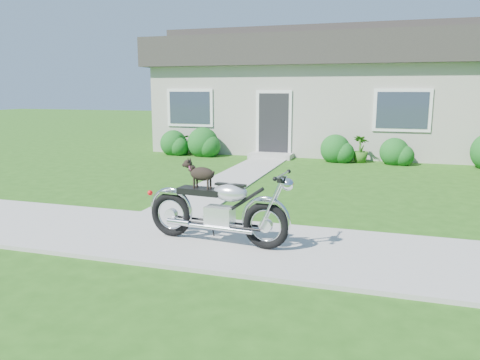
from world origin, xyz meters
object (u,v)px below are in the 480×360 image
(house, at_px, (331,91))
(potted_plant_right, at_px, (361,149))
(potted_plant_left, at_px, (184,145))
(motorcycle_with_dog, at_px, (219,208))

(house, bearing_deg, potted_plant_right, -68.44)
(house, bearing_deg, potted_plant_left, -142.90)
(motorcycle_with_dog, bearing_deg, potted_plant_left, 122.41)
(potted_plant_right, bearing_deg, motorcycle_with_dog, -99.69)
(potted_plant_right, height_order, motorcycle_with_dog, motorcycle_with_dog)
(potted_plant_left, bearing_deg, potted_plant_right, 0.00)
(house, xyz_separation_m, potted_plant_right, (1.36, -3.44, -1.73))
(potted_plant_right, bearing_deg, potted_plant_left, 180.00)
(potted_plant_left, xyz_separation_m, potted_plant_right, (5.92, 0.00, 0.07))
(house, height_order, potted_plant_left, house)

